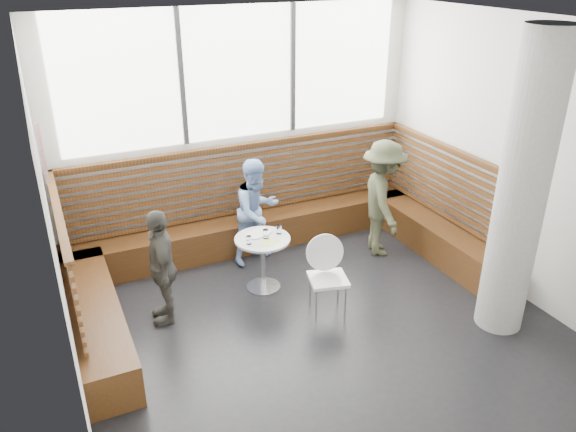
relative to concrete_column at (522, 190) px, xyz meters
name	(u,v)px	position (x,y,z in m)	size (l,w,h in m)	color
room	(331,199)	(-1.85, 0.60, 0.00)	(5.00, 5.00, 3.20)	silver
booth	(263,234)	(-1.85, 2.37, -1.19)	(5.00, 2.50, 1.44)	#422610
concrete_column	(522,190)	(0.00, 0.00, 0.00)	(0.50, 0.50, 3.20)	gray
wall_art	(42,153)	(-4.31, 1.00, 0.70)	(0.50, 0.50, 0.03)	white
cafe_table	(263,252)	(-2.11, 1.77, -1.11)	(0.67, 0.67, 0.69)	silver
cafe_chair	(325,270)	(-1.65, 1.04, -1.07)	(0.44, 0.43, 0.91)	white
adult_man	(383,199)	(-0.29, 1.96, -0.80)	(1.03, 0.59, 1.59)	#40432D
child_back	(257,211)	(-1.90, 2.46, -0.89)	(0.69, 0.54, 1.42)	#7EA1DB
child_left	(162,266)	(-3.34, 1.64, -0.93)	(0.79, 0.33, 1.34)	#4A4A43
plate_near	(254,235)	(-2.18, 1.87, -0.91)	(0.22, 0.22, 0.02)	white
plate_far	(263,231)	(-2.04, 1.93, -0.91)	(0.22, 0.22, 0.02)	white
glass_left	(249,240)	(-2.30, 1.70, -0.86)	(0.06, 0.06, 0.10)	white
glass_mid	(266,234)	(-2.07, 1.75, -0.86)	(0.07, 0.07, 0.11)	white
glass_right	(279,229)	(-1.88, 1.80, -0.86)	(0.07, 0.07, 0.11)	white
menu_card	(269,242)	(-2.07, 1.64, -0.91)	(0.21, 0.14, 0.00)	#A5C64C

